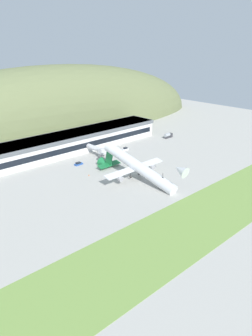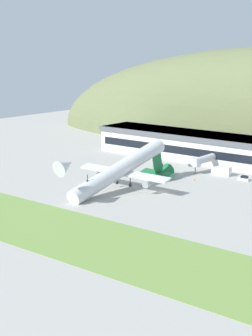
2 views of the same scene
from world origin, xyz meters
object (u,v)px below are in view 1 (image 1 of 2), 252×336
object	(u,v)px
cargo_airplane	(137,167)
terminal_building	(77,140)
fuel_truck	(168,136)
traffic_cone_1	(89,175)
service_car_0	(79,164)
box_truck	(110,150)
traffic_cone_0	(120,159)
jetway_0	(97,149)
service_car_1	(125,149)

from	to	relation	value
cargo_airplane	terminal_building	bearing A→B (deg)	84.25
fuel_truck	traffic_cone_1	xyz separation A→B (m)	(-74.11, -15.65, -1.20)
service_car_0	box_truck	world-z (taller)	box_truck
cargo_airplane	traffic_cone_0	world-z (taller)	cargo_airplane
traffic_cone_0	jetway_0	bearing A→B (deg)	111.91
jetway_0	box_truck	bearing A→B (deg)	-4.49
fuel_truck	traffic_cone_0	size ratio (longest dim) A/B	11.37
terminal_building	fuel_truck	bearing A→B (deg)	-18.99
terminal_building	traffic_cone_0	xyz separation A→B (m)	(6.18, -28.95, -5.55)
jetway_0	service_car_0	world-z (taller)	jetway_0
traffic_cone_1	fuel_truck	bearing A→B (deg)	11.92
cargo_airplane	traffic_cone_1	xyz separation A→B (m)	(-13.12, 17.74, -5.66)
jetway_0	box_truck	world-z (taller)	jetway_0
box_truck	traffic_cone_0	distance (m)	12.61
fuel_truck	traffic_cone_1	distance (m)	75.76
cargo_airplane	box_truck	size ratio (longest dim) A/B	7.85
traffic_cone_0	cargo_airplane	bearing A→B (deg)	-115.91
terminal_building	fuel_truck	size ratio (longest dim) A/B	15.99
cargo_airplane	service_car_0	xyz separation A→B (m)	(-8.68, 32.21, -5.34)
jetway_0	fuel_truck	world-z (taller)	jetway_0
terminal_building	fuel_truck	xyz separation A→B (m)	(55.70, -19.17, -4.35)
terminal_building	service_car_0	distance (m)	25.23
cargo_airplane	box_truck	bearing A→B (deg)	67.69
cargo_airplane	traffic_cone_1	bearing A→B (deg)	126.49
jetway_0	fuel_truck	size ratio (longest dim) A/B	2.08
terminal_building	service_car_1	size ratio (longest dim) A/B	27.57
service_car_0	traffic_cone_0	bearing A→B (deg)	-23.12
cargo_airplane	service_car_1	distance (m)	41.64
terminal_building	box_truck	bearing A→B (deg)	-60.85
box_truck	fuel_truck	bearing A→B (deg)	-2.91
fuel_truck	jetway_0	bearing A→B (deg)	176.85
terminal_building	traffic_cone_0	bearing A→B (deg)	-77.96
jetway_0	box_truck	distance (m)	8.75
terminal_building	traffic_cone_0	size ratio (longest dim) A/B	181.87
jetway_0	traffic_cone_0	size ratio (longest dim) A/B	23.61
box_truck	terminal_building	bearing A→B (deg)	119.15
traffic_cone_0	traffic_cone_1	distance (m)	25.28
fuel_truck	traffic_cone_0	distance (m)	50.49
box_truck	traffic_cone_1	size ratio (longest dim) A/B	11.60
jetway_0	terminal_building	bearing A→B (deg)	93.65
service_car_0	terminal_building	bearing A→B (deg)	55.54
service_car_0	service_car_1	size ratio (longest dim) A/B	1.13
terminal_building	service_car_0	bearing A→B (deg)	-124.46
box_truck	traffic_cone_0	size ratio (longest dim) A/B	11.60
service_car_1	traffic_cone_0	world-z (taller)	service_car_1
service_car_0	jetway_0	bearing A→B (deg)	15.62
fuel_truck	traffic_cone_1	bearing A→B (deg)	-168.08
terminal_building	service_car_1	bearing A→B (deg)	-45.30
service_car_1	traffic_cone_1	xyz separation A→B (m)	(-37.26, -15.77, -0.38)
service_car_0	traffic_cone_1	xyz separation A→B (m)	(-4.45, -14.47, -0.31)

